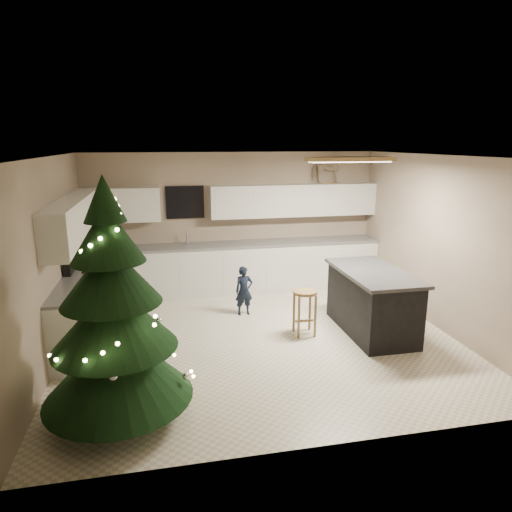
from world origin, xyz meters
The scene contains 8 objects.
ground_plane centered at (0.00, 0.00, 0.00)m, with size 5.50×5.50×0.00m, color beige.
room_shell centered at (0.02, 0.00, 1.75)m, with size 5.52×5.02×2.61m.
cabinetry centered at (-0.91, 1.65, 0.76)m, with size 5.50×3.20×2.00m.
island centered at (1.67, -0.09, 0.48)m, with size 0.90×1.70×0.95m.
bar_stool centered at (0.66, 0.01, 0.51)m, with size 0.35×0.35×0.68m.
christmas_tree centered at (-1.85, -1.60, 1.03)m, with size 1.57×1.51×2.50m.
toddler centered at (-0.07, 0.98, 0.41)m, with size 0.30×0.19×0.81m, color black.
rocking_horse centered at (1.82, 2.33, 2.28)m, with size 0.66×0.40×0.55m.
Camera 1 is at (-1.33, -6.02, 2.79)m, focal length 32.00 mm.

